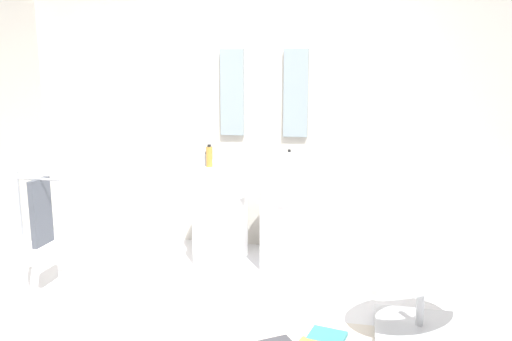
{
  "coord_description": "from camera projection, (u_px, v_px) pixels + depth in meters",
  "views": [
    {
      "loc": [
        0.94,
        -3.13,
        1.69
      ],
      "look_at": [
        0.15,
        0.55,
        0.95
      ],
      "focal_mm": 36.43,
      "sensor_mm": 36.0,
      "label": 1
    }
  ],
  "objects": [
    {
      "name": "ground_plane",
      "position": [
        218.0,
        325.0,
        3.53
      ],
      "size": [
        4.8,
        3.6,
        0.04
      ],
      "primitive_type": "cube",
      "color": "silver"
    },
    {
      "name": "rear_partition",
      "position": [
        265.0,
        111.0,
        4.86
      ],
      "size": [
        4.8,
        0.1,
        2.6
      ],
      "primitive_type": "cube",
      "color": "beige",
      "rests_on": "ground_plane"
    },
    {
      "name": "pedestal_sink_left",
      "position": [
        221.0,
        209.0,
        4.6
      ],
      "size": [
        0.46,
        0.46,
        0.98
      ],
      "color": "white",
      "rests_on": "ground_plane"
    },
    {
      "name": "pedestal_sink_right",
      "position": [
        287.0,
        213.0,
        4.47
      ],
      "size": [
        0.46,
        0.46,
        0.98
      ],
      "color": "white",
      "rests_on": "ground_plane"
    },
    {
      "name": "vanity_mirror_left",
      "position": [
        232.0,
        93.0,
        4.82
      ],
      "size": [
        0.22,
        0.03,
        0.79
      ],
      "primitive_type": "cube",
      "color": "#8C9EA8"
    },
    {
      "name": "vanity_mirror_right",
      "position": [
        296.0,
        93.0,
        4.7
      ],
      "size": [
        0.22,
        0.03,
        0.79
      ],
      "primitive_type": "cube",
      "color": "#8C9EA8"
    },
    {
      "name": "lounge_chair",
      "position": [
        422.0,
        283.0,
        3.3
      ],
      "size": [
        1.11,
        1.11,
        0.65
      ],
      "color": "#B7BABF",
      "rests_on": "ground_plane"
    },
    {
      "name": "towel_rack",
      "position": [
        38.0,
        215.0,
        3.84
      ],
      "size": [
        0.37,
        0.22,
        0.95
      ],
      "color": "#B7BABF",
      "rests_on": "ground_plane"
    },
    {
      "name": "magazine_teal",
      "position": [
        327.0,
        337.0,
        3.28
      ],
      "size": [
        0.26,
        0.23,
        0.03
      ],
      "primitive_type": "cube",
      "rotation": [
        0.0,
        0.0,
        -0.2
      ],
      "color": "teal",
      "rests_on": "area_rug"
    },
    {
      "name": "soap_bottle_amber",
      "position": [
        209.0,
        156.0,
        4.37
      ],
      "size": [
        0.05,
        0.05,
        0.19
      ],
      "color": "#C68C38",
      "rests_on": "pedestal_sink_left"
    },
    {
      "name": "soap_bottle_clear",
      "position": [
        289.0,
        161.0,
        4.23
      ],
      "size": [
        0.04,
        0.04,
        0.17
      ],
      "color": "silver",
      "rests_on": "pedestal_sink_right"
    },
    {
      "name": "soap_bottle_grey",
      "position": [
        207.0,
        159.0,
        4.43
      ],
      "size": [
        0.04,
        0.04,
        0.12
      ],
      "color": "#99999E",
      "rests_on": "pedestal_sink_left"
    }
  ]
}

